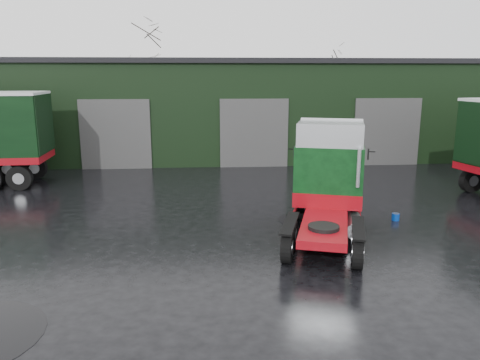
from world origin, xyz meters
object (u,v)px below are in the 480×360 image
at_px(tree_back_a, 147,82).
at_px(tree_back_b, 322,92).
at_px(wash_bucket, 396,217).
at_px(warehouse, 245,107).
at_px(hero_tractor, 327,184).

height_order(tree_back_a, tree_back_b, tree_back_a).
height_order(wash_bucket, tree_back_b, tree_back_b).
height_order(warehouse, hero_tractor, warehouse).
height_order(warehouse, wash_bucket, warehouse).
distance_m(hero_tractor, wash_bucket, 4.15).
bearing_deg(tree_back_a, tree_back_b, 0.00).
bearing_deg(wash_bucket, hero_tractor, -148.82).
height_order(hero_tractor, wash_bucket, hero_tractor).
xyz_separation_m(warehouse, hero_tractor, (1.00, -18.85, -1.25)).
xyz_separation_m(wash_bucket, tree_back_a, (-12.21, 26.91, 4.62)).
distance_m(warehouse, tree_back_b, 12.82).
distance_m(tree_back_a, tree_back_b, 16.03).
bearing_deg(hero_tractor, tree_back_b, 93.29).
relative_size(wash_bucket, tree_back_a, 0.03).
relative_size(hero_tractor, tree_back_b, 0.82).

